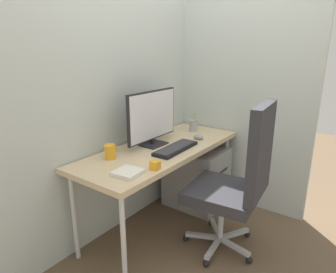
{
  "coord_description": "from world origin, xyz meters",
  "views": [
    {
      "loc": [
        -1.81,
        -1.39,
        1.5
      ],
      "look_at": [
        0.0,
        -0.06,
        0.82
      ],
      "focal_mm": 31.7,
      "sensor_mm": 36.0,
      "label": 1
    }
  ],
  "objects_px": {
    "notebook": "(128,173)",
    "coffee_mug": "(110,152)",
    "filing_cabinet": "(197,176)",
    "keyboard": "(176,148)",
    "monitor": "(152,117)",
    "office_chair": "(239,178)",
    "mouse": "(199,137)",
    "pen_holder": "(193,125)",
    "desk_clamp_accessory": "(155,165)"
  },
  "relations": [
    {
      "from": "keyboard",
      "to": "notebook",
      "type": "xyz_separation_m",
      "value": [
        -0.57,
        -0.02,
        -0.0
      ]
    },
    {
      "from": "monitor",
      "to": "mouse",
      "type": "distance_m",
      "value": 0.47
    },
    {
      "from": "office_chair",
      "to": "keyboard",
      "type": "height_order",
      "value": "office_chair"
    },
    {
      "from": "pen_holder",
      "to": "coffee_mug",
      "type": "height_order",
      "value": "pen_holder"
    },
    {
      "from": "coffee_mug",
      "to": "office_chair",
      "type": "bearing_deg",
      "value": -59.27
    },
    {
      "from": "monitor",
      "to": "mouse",
      "type": "xyz_separation_m",
      "value": [
        0.35,
        -0.23,
        -0.21
      ]
    },
    {
      "from": "desk_clamp_accessory",
      "to": "notebook",
      "type": "bearing_deg",
      "value": 152.21
    },
    {
      "from": "notebook",
      "to": "monitor",
      "type": "bearing_deg",
      "value": 18.38
    },
    {
      "from": "monitor",
      "to": "keyboard",
      "type": "xyz_separation_m",
      "value": [
        0.0,
        -0.23,
        -0.22
      ]
    },
    {
      "from": "filing_cabinet",
      "to": "desk_clamp_accessory",
      "type": "xyz_separation_m",
      "value": [
        -0.89,
        -0.2,
        0.46
      ]
    },
    {
      "from": "pen_holder",
      "to": "notebook",
      "type": "relative_size",
      "value": 1.08
    },
    {
      "from": "notebook",
      "to": "desk_clamp_accessory",
      "type": "bearing_deg",
      "value": -33.59
    },
    {
      "from": "pen_holder",
      "to": "notebook",
      "type": "bearing_deg",
      "value": -169.76
    },
    {
      "from": "notebook",
      "to": "filing_cabinet",
      "type": "bearing_deg",
      "value": 0.33
    },
    {
      "from": "notebook",
      "to": "coffee_mug",
      "type": "xyz_separation_m",
      "value": [
        0.13,
        0.3,
        0.04
      ]
    },
    {
      "from": "pen_holder",
      "to": "notebook",
      "type": "xyz_separation_m",
      "value": [
        -1.13,
        -0.2,
        -0.04
      ]
    },
    {
      "from": "mouse",
      "to": "pen_holder",
      "type": "relative_size",
      "value": 0.54
    },
    {
      "from": "keyboard",
      "to": "notebook",
      "type": "bearing_deg",
      "value": -177.72
    },
    {
      "from": "notebook",
      "to": "coffee_mug",
      "type": "height_order",
      "value": "coffee_mug"
    },
    {
      "from": "office_chair",
      "to": "monitor",
      "type": "distance_m",
      "value": 0.83
    },
    {
      "from": "mouse",
      "to": "notebook",
      "type": "bearing_deg",
      "value": 179.34
    },
    {
      "from": "monitor",
      "to": "coffee_mug",
      "type": "relative_size",
      "value": 4.98
    },
    {
      "from": "monitor",
      "to": "notebook",
      "type": "relative_size",
      "value": 3.45
    },
    {
      "from": "pen_holder",
      "to": "coffee_mug",
      "type": "relative_size",
      "value": 1.56
    },
    {
      "from": "keyboard",
      "to": "coffee_mug",
      "type": "distance_m",
      "value": 0.52
    },
    {
      "from": "desk_clamp_accessory",
      "to": "pen_holder",
      "type": "bearing_deg",
      "value": 16.94
    },
    {
      "from": "monitor",
      "to": "coffee_mug",
      "type": "xyz_separation_m",
      "value": [
        -0.43,
        0.04,
        -0.18
      ]
    },
    {
      "from": "keyboard",
      "to": "office_chair",
      "type": "bearing_deg",
      "value": -85.68
    },
    {
      "from": "filing_cabinet",
      "to": "monitor",
      "type": "distance_m",
      "value": 0.84
    },
    {
      "from": "mouse",
      "to": "notebook",
      "type": "distance_m",
      "value": 0.92
    },
    {
      "from": "mouse",
      "to": "pen_holder",
      "type": "xyz_separation_m",
      "value": [
        0.21,
        0.18,
        0.04
      ]
    },
    {
      "from": "monitor",
      "to": "keyboard",
      "type": "bearing_deg",
      "value": -89.57
    },
    {
      "from": "office_chair",
      "to": "coffee_mug",
      "type": "distance_m",
      "value": 0.94
    },
    {
      "from": "keyboard",
      "to": "notebook",
      "type": "distance_m",
      "value": 0.57
    },
    {
      "from": "coffee_mug",
      "to": "desk_clamp_accessory",
      "type": "distance_m",
      "value": 0.39
    },
    {
      "from": "filing_cabinet",
      "to": "notebook",
      "type": "height_order",
      "value": "notebook"
    },
    {
      "from": "coffee_mug",
      "to": "keyboard",
      "type": "bearing_deg",
      "value": -32.39
    },
    {
      "from": "notebook",
      "to": "coffee_mug",
      "type": "relative_size",
      "value": 1.44
    },
    {
      "from": "monitor",
      "to": "desk_clamp_accessory",
      "type": "xyz_separation_m",
      "value": [
        -0.4,
        -0.34,
        -0.21
      ]
    },
    {
      "from": "office_chair",
      "to": "filing_cabinet",
      "type": "distance_m",
      "value": 0.83
    },
    {
      "from": "keyboard",
      "to": "pen_holder",
      "type": "distance_m",
      "value": 0.59
    },
    {
      "from": "filing_cabinet",
      "to": "pen_holder",
      "type": "height_order",
      "value": "pen_holder"
    },
    {
      "from": "monitor",
      "to": "desk_clamp_accessory",
      "type": "height_order",
      "value": "monitor"
    },
    {
      "from": "filing_cabinet",
      "to": "notebook",
      "type": "relative_size",
      "value": 3.48
    },
    {
      "from": "filing_cabinet",
      "to": "keyboard",
      "type": "xyz_separation_m",
      "value": [
        -0.49,
        -0.09,
        0.45
      ]
    },
    {
      "from": "notebook",
      "to": "coffee_mug",
      "type": "distance_m",
      "value": 0.33
    },
    {
      "from": "mouse",
      "to": "desk_clamp_accessory",
      "type": "xyz_separation_m",
      "value": [
        -0.75,
        -0.11,
        0.01
      ]
    },
    {
      "from": "filing_cabinet",
      "to": "monitor",
      "type": "relative_size",
      "value": 1.01
    },
    {
      "from": "office_chair",
      "to": "desk_clamp_accessory",
      "type": "xyz_separation_m",
      "value": [
        -0.44,
        0.41,
        0.14
      ]
    },
    {
      "from": "pen_holder",
      "to": "mouse",
      "type": "bearing_deg",
      "value": -138.74
    }
  ]
}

